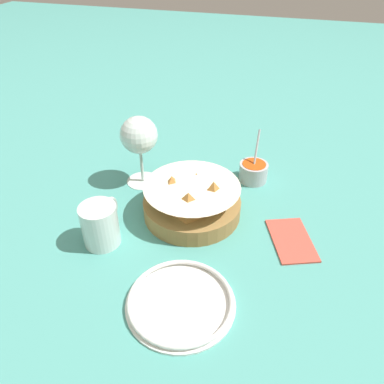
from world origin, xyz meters
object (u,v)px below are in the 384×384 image
Objects in this scene: sauce_cup at (253,171)px; beer_mug at (101,226)px; wine_glass at (139,137)px; food_basket at (192,201)px; side_plate at (181,301)px.

beer_mug is (-0.29, 0.25, 0.01)m from sauce_cup.
beer_mug is (-0.21, -0.00, -0.08)m from wine_glass.
wine_glass is at bearing 59.89° from food_basket.
side_plate is (-0.31, -0.20, -0.11)m from wine_glass.
wine_glass reaches higher than beer_mug.
wine_glass reaches higher than food_basket.
side_plate is (-0.23, -0.05, -0.03)m from food_basket.
beer_mug reaches higher than side_plate.
food_basket is at bearing -120.11° from wine_glass.
food_basket reaches higher than side_plate.
food_basket is 1.94× the size of beer_mug.
sauce_cup is 0.40m from side_plate.
food_basket is 0.24m from side_plate.
wine_glass is 0.23m from beer_mug.
sauce_cup is 0.65× the size of side_plate.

